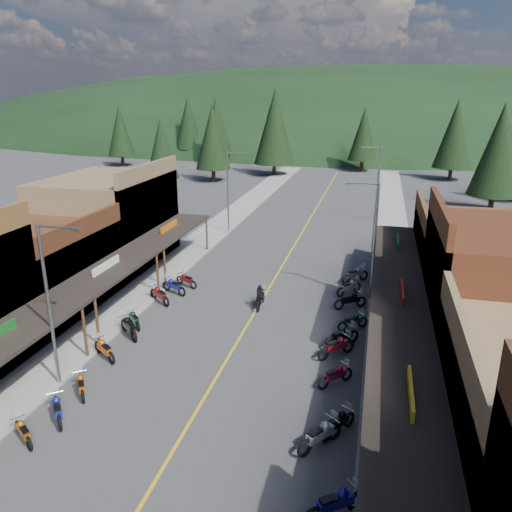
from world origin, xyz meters
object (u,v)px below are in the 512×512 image
Objects in this scene: bike_west_10 at (174,285)px; pedestrian_east_b at (382,256)px; bike_east_3 at (336,502)px; streetlight_3 at (377,181)px; pine_2 at (275,126)px; pine_0 at (120,131)px; bike_west_3 at (23,431)px; shop_west_3 at (110,220)px; bike_west_9 at (159,294)px; streetlight_0 at (51,300)px; bike_west_7 at (129,326)px; shop_east_3 at (473,257)px; streetlight_1 at (229,188)px; bike_east_7 at (336,345)px; bike_east_10 at (350,299)px; bike_east_4 at (320,434)px; bike_east_11 at (349,286)px; pine_8 at (161,149)px; bike_east_8 at (342,335)px; pine_7 at (188,123)px; pedestrian_east_a at (377,371)px; shop_west_2 at (36,271)px; pine_11 at (499,150)px; bike_west_8 at (134,318)px; pine_4 at (455,134)px; bike_west_4 at (57,408)px; bike_west_11 at (186,279)px; streetlight_2 at (373,237)px; bike_east_6 at (336,374)px; pine_1 at (216,125)px; pine_10 at (213,137)px; bike_west_6 at (104,348)px; pine_3 at (364,134)px; bike_east_12 at (355,274)px; bike_west_5 at (81,384)px; bike_east_9 at (353,321)px.

bike_west_10 is 16.61m from pedestrian_east_b.
pedestrian_east_b is (1.30, 25.66, 0.31)m from bike_east_3.
streetlight_3 is 32.92m from pine_2.
pine_0 is 79.80m from bike_west_3.
pine_0 is 30.30m from pine_2.
shop_west_3 reaches higher than bike_west_9.
bike_west_7 is at bearing 81.96° from streetlight_0.
shop_east_3 is 4.81× the size of bike_east_3.
streetlight_1 is at bearing -85.16° from pine_2.
bike_east_7 reaches higher than bike_east_10.
bike_west_7 reaches higher than bike_east_4.
bike_west_10 is 1.02× the size of bike_east_11.
pine_8 reaches higher than bike_east_8.
pine_7 reaches higher than bike_east_11.
bike_west_9 is 15.70m from pedestrian_east_a.
pine_7 reaches higher than shop_west_2.
bike_west_8 is (-26.50, -37.42, -6.64)m from pine_11.
pine_4 is (24.95, 38.00, 2.78)m from streetlight_1.
pedestrian_east_b is at bearing 20.72° from bike_west_4.
streetlight_3 reaches higher than bike_west_11.
streetlight_2 is 0.57× the size of pine_2.
pine_0 is 70.21m from bike_west_8.
bike_east_3 reaches higher than bike_east_6.
pine_11 is at bearing 127.38° from bike_east_3.
bike_east_8 is at bearing 61.06° from pedestrian_east_b.
pine_1 reaches higher than pine_8.
bike_west_7 is 1.03× the size of bike_east_10.
bike_west_8 is 12.24m from bike_east_8.
shop_east_3 is at bearing 104.39° from bike_east_4.
streetlight_2 is 0.69× the size of pine_10.
pine_7 is at bearing 64.70° from bike_west_8.
bike_west_6 is 7.44m from bike_west_9.
pine_4 is (14.00, -6.00, 0.75)m from pine_3.
streetlight_3 is 3.97× the size of bike_west_11.
pine_11 is at bearing -84.81° from pine_4.
bike_east_6 is (19.52, -14.15, -2.93)m from shop_west_3.
pine_3 is at bearing 36.90° from bike_west_8.
pine_4 is 61.30m from bike_west_9.
shop_east_3 reaches higher than bike_east_12.
bike_west_6 is (-0.67, 3.23, 0.05)m from bike_west_5.
pine_1 reaches higher than shop_west_2.
shop_west_2 is 4.81× the size of bike_east_3.
pine_0 is at bearing 129.56° from streetlight_1.
streetlight_3 is 32.09m from pine_4.
pine_4 is 53.22m from bike_east_11.
bike_west_3 is (7.78, -21.25, -2.99)m from shop_west_3.
streetlight_1 is 1.00× the size of streetlight_2.
pine_4 is at bearing 178.00° from pedestrian_east_a.
pine_3 is 5.50× the size of bike_east_9.
bike_east_10 is 1.39× the size of pedestrian_east_b.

